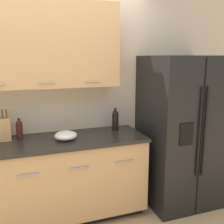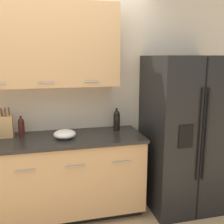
{
  "view_description": "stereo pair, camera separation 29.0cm",
  "coord_description": "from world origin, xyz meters",
  "px_view_note": "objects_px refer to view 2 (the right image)",
  "views": [
    {
      "loc": [
        -0.23,
        -1.82,
        1.77
      ],
      "look_at": [
        0.72,
        0.86,
        1.17
      ],
      "focal_mm": 42.0,
      "sensor_mm": 36.0,
      "label": 1
    },
    {
      "loc": [
        0.05,
        -1.9,
        1.77
      ],
      "look_at": [
        0.72,
        0.86,
        1.17
      ],
      "focal_mm": 42.0,
      "sensor_mm": 36.0,
      "label": 2
    }
  ],
  "objects_px": {
    "knife_block": "(6,126)",
    "oil_bottle": "(21,127)",
    "refrigerator": "(183,133)",
    "mixing_bowl": "(65,134)",
    "wine_bottle": "(117,120)"
  },
  "relations": [
    {
      "from": "knife_block",
      "to": "oil_bottle",
      "type": "xyz_separation_m",
      "value": [
        0.15,
        0.02,
        -0.02
      ]
    },
    {
      "from": "knife_block",
      "to": "mixing_bowl",
      "type": "distance_m",
      "value": 0.64
    },
    {
      "from": "refrigerator",
      "to": "oil_bottle",
      "type": "xyz_separation_m",
      "value": [
        -1.82,
        0.23,
        0.13
      ]
    },
    {
      "from": "knife_block",
      "to": "wine_bottle",
      "type": "height_order",
      "value": "knife_block"
    },
    {
      "from": "refrigerator",
      "to": "wine_bottle",
      "type": "xyz_separation_m",
      "value": [
        -0.76,
        0.21,
        0.15
      ]
    },
    {
      "from": "knife_block",
      "to": "oil_bottle",
      "type": "height_order",
      "value": "knife_block"
    },
    {
      "from": "refrigerator",
      "to": "oil_bottle",
      "type": "distance_m",
      "value": 1.84
    },
    {
      "from": "oil_bottle",
      "to": "knife_block",
      "type": "bearing_deg",
      "value": -174.22
    },
    {
      "from": "knife_block",
      "to": "oil_bottle",
      "type": "relative_size",
      "value": 1.47
    },
    {
      "from": "refrigerator",
      "to": "wine_bottle",
      "type": "relative_size",
      "value": 6.77
    },
    {
      "from": "oil_bottle",
      "to": "mixing_bowl",
      "type": "xyz_separation_m",
      "value": [
        0.45,
        -0.2,
        -0.06
      ]
    },
    {
      "from": "refrigerator",
      "to": "mixing_bowl",
      "type": "xyz_separation_m",
      "value": [
        -1.37,
        0.03,
        0.07
      ]
    },
    {
      "from": "mixing_bowl",
      "to": "wine_bottle",
      "type": "bearing_deg",
      "value": 16.08
    },
    {
      "from": "oil_bottle",
      "to": "mixing_bowl",
      "type": "bearing_deg",
      "value": -23.35
    },
    {
      "from": "wine_bottle",
      "to": "mixing_bowl",
      "type": "height_order",
      "value": "wine_bottle"
    }
  ]
}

